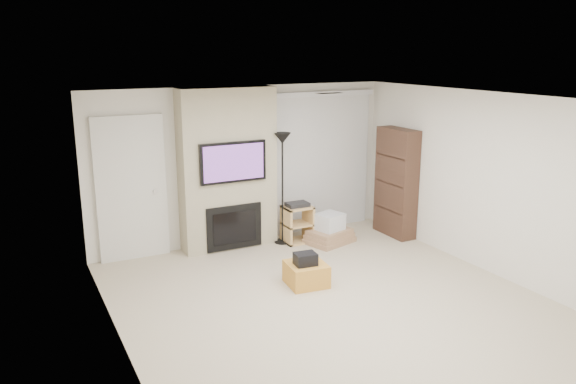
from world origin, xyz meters
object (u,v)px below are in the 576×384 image
ottoman (306,274)px  av_stand (297,221)px  box_stack (329,232)px  bookshelf (396,183)px  floor_lamp (282,157)px

ottoman → av_stand: size_ratio=0.76×
av_stand → box_stack: av_stand is taller
box_stack → av_stand: bearing=148.1°
box_stack → bookshelf: 1.40m
ottoman → box_stack: size_ratio=0.59×
box_stack → bookshelf: size_ratio=0.47×
bookshelf → av_stand: bearing=165.9°
floor_lamp → bookshelf: bearing=-14.7°
ottoman → bookshelf: size_ratio=0.28×
floor_lamp → bookshelf: 2.00m
av_stand → box_stack: (0.44, -0.28, -0.16)m
ottoman → bookshelf: bookshelf is taller
bookshelf → floor_lamp: bearing=165.3°
ottoman → floor_lamp: (0.48, 1.65, 1.26)m
bookshelf → box_stack: bearing=173.5°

